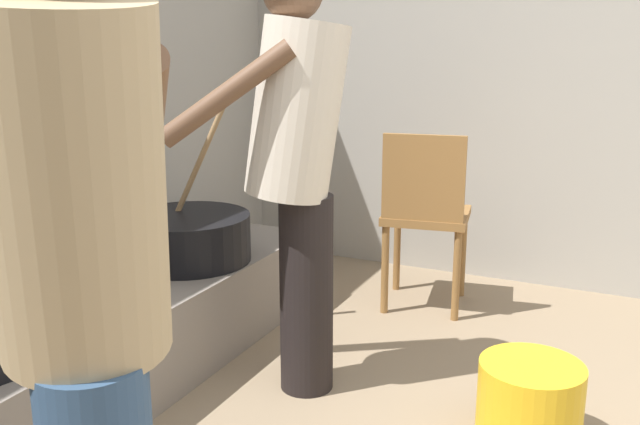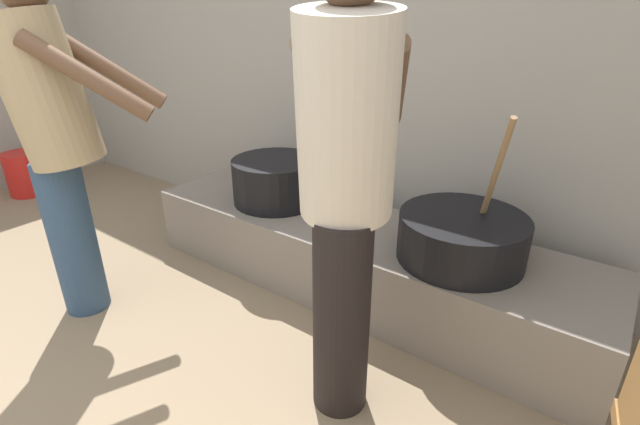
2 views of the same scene
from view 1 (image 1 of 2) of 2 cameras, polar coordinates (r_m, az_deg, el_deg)
hearth_ledge at (r=2.75m, az=-17.57°, el=-10.44°), size 2.37×0.60×0.37m
cooking_pot_main at (r=3.03m, az=-10.83°, el=-2.03°), size 0.54×0.54×0.66m
cook_in_tan_shirt at (r=1.27m, az=-18.95°, el=-5.45°), size 0.69×0.68×1.55m
cook_in_cream_shirt at (r=2.45m, az=-1.97°, el=4.54°), size 0.59×0.72×1.56m
chair_brown_wood at (r=3.36m, az=8.68°, el=0.09°), size 0.46×0.46×0.88m
bucket_yellow_plastic at (r=2.42m, az=16.88°, el=-14.95°), size 0.34×0.34×0.29m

